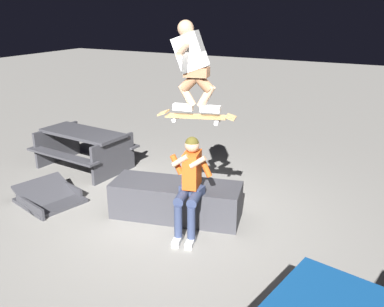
# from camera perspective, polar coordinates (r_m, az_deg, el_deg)

# --- Properties ---
(ground_plane) EXTENTS (40.00, 40.00, 0.00)m
(ground_plane) POSITION_cam_1_polar(r_m,az_deg,el_deg) (6.37, -2.70, -8.66)
(ground_plane) COLOR gray
(ledge_box_main) EXTENTS (2.03, 1.11, 0.54)m
(ledge_box_main) POSITION_cam_1_polar(r_m,az_deg,el_deg) (6.25, -2.20, -6.43)
(ledge_box_main) COLOR #38383D
(ledge_box_main) RESTS_ON ground
(person_sitting_on_ledge) EXTENTS (0.59, 0.79, 1.38)m
(person_sitting_on_ledge) POSITION_cam_1_polar(r_m,az_deg,el_deg) (5.61, -0.28, -3.87)
(person_sitting_on_ledge) COLOR #2D3856
(person_sitting_on_ledge) RESTS_ON ground
(skateboard) EXTENTS (1.04, 0.42, 0.13)m
(skateboard) POSITION_cam_1_polar(r_m,az_deg,el_deg) (5.36, 0.62, 5.13)
(skateboard) COLOR #AD8451
(skater_airborne) EXTENTS (0.64, 0.88, 1.12)m
(skater_airborne) POSITION_cam_1_polar(r_m,az_deg,el_deg) (5.24, 0.04, 12.46)
(skater_airborne) COLOR white
(kicker_ramp) EXTENTS (1.10, 1.07, 0.39)m
(kicker_ramp) POSITION_cam_1_polar(r_m,az_deg,el_deg) (7.15, -19.00, -5.89)
(kicker_ramp) COLOR #38383D
(kicker_ramp) RESTS_ON ground
(picnic_table_back) EXTENTS (1.81, 1.48, 0.75)m
(picnic_table_back) POSITION_cam_1_polar(r_m,az_deg,el_deg) (8.29, -14.74, 1.31)
(picnic_table_back) COLOR #38383D
(picnic_table_back) RESTS_ON ground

